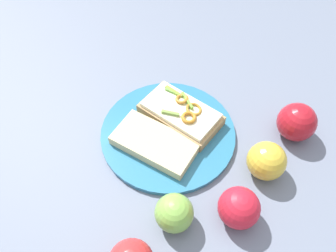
# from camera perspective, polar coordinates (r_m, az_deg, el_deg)

# --- Properties ---
(ground_plane) EXTENTS (2.00, 2.00, 0.00)m
(ground_plane) POSITION_cam_1_polar(r_m,az_deg,el_deg) (0.73, 0.00, -1.50)
(ground_plane) COLOR slate
(ground_plane) RESTS_ON ground
(plate) EXTENTS (0.30, 0.30, 0.01)m
(plate) POSITION_cam_1_polar(r_m,az_deg,el_deg) (0.73, 0.00, -1.22)
(plate) COLOR teal
(plate) RESTS_ON ground_plane
(sandwich) EXTENTS (0.18, 0.10, 0.04)m
(sandwich) POSITION_cam_1_polar(r_m,az_deg,el_deg) (0.73, 2.32, 2.19)
(sandwich) COLOR tan
(sandwich) RESTS_ON plate
(bread_slice_side) EXTENTS (0.18, 0.11, 0.02)m
(bread_slice_side) POSITION_cam_1_polar(r_m,az_deg,el_deg) (0.70, -2.41, -2.89)
(bread_slice_side) COLOR beige
(bread_slice_side) RESTS_ON plate
(apple_0) EXTENTS (0.09, 0.09, 0.08)m
(apple_0) POSITION_cam_1_polar(r_m,az_deg,el_deg) (0.62, 12.13, -13.62)
(apple_0) COLOR red
(apple_0) RESTS_ON ground_plane
(apple_1) EXTENTS (0.10, 0.10, 0.08)m
(apple_1) POSITION_cam_1_polar(r_m,az_deg,el_deg) (0.68, 16.62, -5.77)
(apple_1) COLOR gold
(apple_1) RESTS_ON ground_plane
(apple_2) EXTENTS (0.12, 0.12, 0.08)m
(apple_2) POSITION_cam_1_polar(r_m,az_deg,el_deg) (0.75, 21.31, 0.64)
(apple_2) COLOR #B01723
(apple_2) RESTS_ON ground_plane
(apple_3) EXTENTS (0.10, 0.10, 0.07)m
(apple_3) POSITION_cam_1_polar(r_m,az_deg,el_deg) (0.61, 1.07, -14.75)
(apple_3) COLOR #7DB348
(apple_3) RESTS_ON ground_plane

